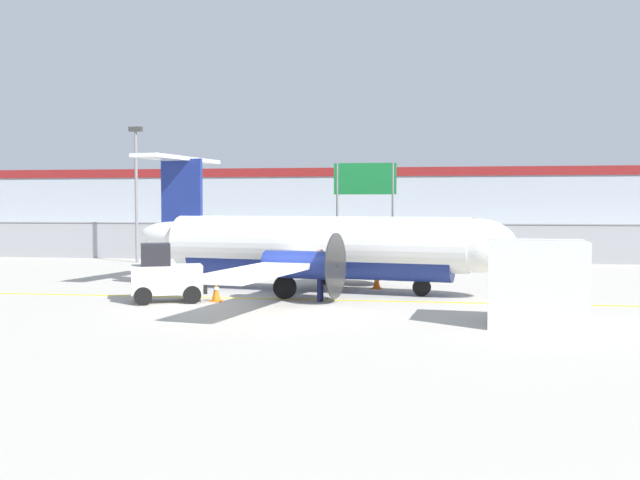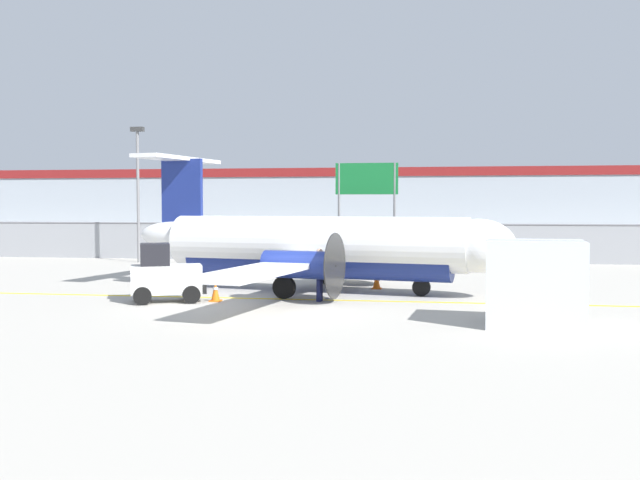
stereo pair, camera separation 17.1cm
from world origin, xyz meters
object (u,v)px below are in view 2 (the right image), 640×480
(traffic_cone_near_left, at_px, (515,288))
(apron_light_pole, at_px, (138,183))
(commuter_airplane, at_px, (322,247))
(parked_car_3, at_px, (542,238))
(parked_car_0, at_px, (168,236))
(baggage_tug, at_px, (165,275))
(parked_car_1, at_px, (298,233))
(traffic_cone_far_left, at_px, (215,292))
(cargo_container, at_px, (535,283))
(traffic_cone_far_right, at_px, (422,282))
(traffic_cone_near_right, at_px, (377,280))
(highway_sign, at_px, (367,187))
(parked_car_2, at_px, (422,239))
(ground_crew_worker, at_px, (320,272))

(traffic_cone_near_left, distance_m, apron_light_pole, 22.30)
(commuter_airplane, xyz_separation_m, parked_car_3, (11.17, 24.63, -0.71))
(parked_car_0, distance_m, apron_light_pole, 13.23)
(apron_light_pole, bearing_deg, traffic_cone_near_left, -32.96)
(baggage_tug, xyz_separation_m, parked_car_1, (-1.78, 32.20, 0.04))
(traffic_cone_near_left, bearing_deg, parked_car_0, 131.44)
(traffic_cone_far_left, distance_m, parked_car_1, 32.03)
(cargo_container, xyz_separation_m, apron_light_pole, (-18.28, 17.57, 3.20))
(traffic_cone_near_left, height_order, apron_light_pole, apron_light_pole)
(baggage_tug, height_order, traffic_cone_far_right, baggage_tug)
(traffic_cone_far_left, bearing_deg, commuter_airplane, 45.34)
(traffic_cone_near_right, xyz_separation_m, traffic_cone_far_left, (-4.86, -4.21, 0.00))
(traffic_cone_far_right, relative_size, highway_sign, 0.12)
(baggage_tug, xyz_separation_m, parked_car_0, (-10.30, 27.14, 0.04))
(parked_car_0, distance_m, parked_car_1, 9.92)
(parked_car_2, relative_size, apron_light_pole, 0.59)
(traffic_cone_near_right, height_order, highway_sign, highway_sign)
(apron_light_pole, xyz_separation_m, highway_sign, (11.92, 4.51, -0.16))
(baggage_tug, height_order, traffic_cone_near_right, baggage_tug)
(cargo_container, bearing_deg, traffic_cone_near_right, 127.86)
(traffic_cone_near_right, distance_m, parked_car_2, 20.35)
(traffic_cone_near_right, bearing_deg, apron_light_pole, 143.34)
(commuter_airplane, xyz_separation_m, ground_crew_worker, (0.30, -2.48, -0.65))
(parked_car_1, bearing_deg, traffic_cone_far_right, 101.84)
(traffic_cone_near_right, bearing_deg, parked_car_2, 86.16)
(baggage_tug, distance_m, traffic_cone_far_right, 9.17)
(ground_crew_worker, relative_size, cargo_container, 0.66)
(apron_light_pole, bearing_deg, traffic_cone_far_left, -58.56)
(parked_car_0, bearing_deg, traffic_cone_near_left, -52.55)
(traffic_cone_near_left, bearing_deg, commuter_airplane, 174.73)
(commuter_airplane, distance_m, traffic_cone_far_left, 4.47)
(ground_crew_worker, distance_m, traffic_cone_far_right, 4.70)
(traffic_cone_far_right, xyz_separation_m, parked_car_2, (-0.30, 20.58, 0.58))
(parked_car_2, bearing_deg, baggage_tug, 74.79)
(baggage_tug, bearing_deg, parked_car_0, 88.21)
(ground_crew_worker, xyz_separation_m, parked_car_1, (-6.65, 31.28, -0.06))
(commuter_airplane, height_order, traffic_cone_far_right, commuter_airplane)
(traffic_cone_near_left, distance_m, traffic_cone_far_right, 3.45)
(traffic_cone_near_right, relative_size, highway_sign, 0.12)
(cargo_container, height_order, parked_car_3, cargo_container)
(traffic_cone_near_right, bearing_deg, highway_sign, 96.73)
(traffic_cone_far_right, height_order, parked_car_2, parked_car_2)
(baggage_tug, height_order, parked_car_3, baggage_tug)
(parked_car_2, bearing_deg, parked_car_0, -4.97)
(parked_car_2, bearing_deg, traffic_cone_far_right, 93.01)
(baggage_tug, bearing_deg, parked_car_3, 38.10)
(ground_crew_worker, relative_size, parked_car_3, 0.39)
(traffic_cone_near_right, bearing_deg, cargo_container, -58.00)
(parked_car_3, bearing_deg, baggage_tug, 68.53)
(traffic_cone_near_left, height_order, parked_car_3, parked_car_3)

